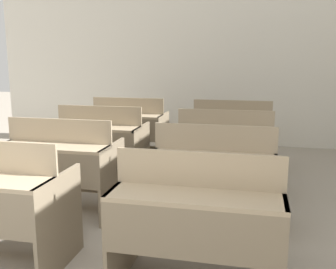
{
  "coord_description": "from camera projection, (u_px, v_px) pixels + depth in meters",
  "views": [
    {
      "loc": [
        1.37,
        -0.74,
        1.54
      ],
      "look_at": [
        0.53,
        2.97,
        0.79
      ],
      "focal_mm": 42.0,
      "sensor_mm": 36.0,
      "label": 1
    }
  ],
  "objects": [
    {
      "name": "bench_back_left",
      "position": [
        128.0,
        128.0,
        5.88
      ],
      "size": [
        1.09,
        0.67,
        0.95
      ],
      "color": "#7B6C55",
      "rests_on": "ground_plane"
    },
    {
      "name": "bench_front_right",
      "position": [
        198.0,
        221.0,
        2.56
      ],
      "size": [
        1.09,
        0.67,
        0.95
      ],
      "color": "#796A53",
      "rests_on": "ground_plane"
    },
    {
      "name": "bench_third_right",
      "position": [
        224.0,
        149.0,
        4.54
      ],
      "size": [
        1.09,
        0.67,
        0.95
      ],
      "color": "#80715A",
      "rests_on": "ground_plane"
    },
    {
      "name": "bench_third_left",
      "position": [
        100.0,
        143.0,
        4.9
      ],
      "size": [
        1.09,
        0.67,
        0.95
      ],
      "color": "#7A6B54",
      "rests_on": "ground_plane"
    },
    {
      "name": "bench_second_right",
      "position": [
        214.0,
        175.0,
        3.55
      ],
      "size": [
        1.09,
        0.67,
        0.95
      ],
      "color": "#81725B",
      "rests_on": "ground_plane"
    },
    {
      "name": "bench_back_right",
      "position": [
        232.0,
        133.0,
        5.54
      ],
      "size": [
        1.09,
        0.67,
        0.95
      ],
      "color": "#7B6B54",
      "rests_on": "ground_plane"
    },
    {
      "name": "bench_second_left",
      "position": [
        60.0,
        165.0,
        3.89
      ],
      "size": [
        1.09,
        0.67,
        0.95
      ],
      "color": "#81725B",
      "rests_on": "ground_plane"
    },
    {
      "name": "wall_back",
      "position": [
        180.0,
        55.0,
        7.0
      ],
      "size": [
        6.91,
        0.06,
        3.14
      ],
      "color": "white",
      "rests_on": "ground_plane"
    }
  ]
}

